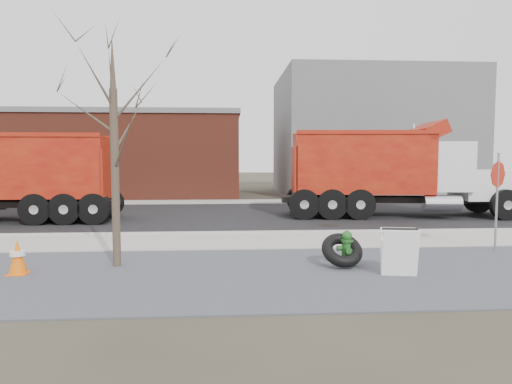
{
  "coord_description": "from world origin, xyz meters",
  "views": [
    {
      "loc": [
        -0.7,
        -12.98,
        2.5
      ],
      "look_at": [
        0.21,
        1.22,
        1.4
      ],
      "focal_mm": 32.0,
      "sensor_mm": 36.0,
      "label": 1
    }
  ],
  "objects": [
    {
      "name": "stop_sign",
      "position": [
        6.29,
        -1.64,
        1.79
      ],
      "size": [
        0.62,
        0.4,
        2.61
      ],
      "rotation": [
        0.0,
        0.0,
        0.16
      ],
      "color": "gray",
      "rests_on": "ground"
    },
    {
      "name": "truck_tire",
      "position": [
        1.88,
        -3.01,
        0.41
      ],
      "size": [
        0.99,
        0.94,
        0.78
      ],
      "color": "black",
      "rests_on": "ground"
    },
    {
      "name": "far_sidewalk",
      "position": [
        0.0,
        12.0,
        0.03
      ],
      "size": [
        60.0,
        2.0,
        0.06
      ],
      "primitive_type": "cube",
      "color": "#9E9B93",
      "rests_on": "ground"
    },
    {
      "name": "fire_hydrant",
      "position": [
        2.02,
        -2.88,
        0.38
      ],
      "size": [
        0.46,
        0.45,
        0.83
      ],
      "rotation": [
        0.0,
        0.0,
        -0.02
      ],
      "color": "#246026",
      "rests_on": "ground"
    },
    {
      "name": "building_brick",
      "position": [
        -10.0,
        17.0,
        2.65
      ],
      "size": [
        20.2,
        8.2,
        5.3
      ],
      "color": "maroon",
      "rests_on": "ground"
    },
    {
      "name": "traffic_cone_far",
      "position": [
        -5.11,
        -3.21,
        0.38
      ],
      "size": [
        0.4,
        0.4,
        0.77
      ],
      "color": "#FF6508",
      "rests_on": "ground"
    },
    {
      "name": "sandwich_board",
      "position": [
        2.87,
        -3.86,
        0.53
      ],
      "size": [
        0.79,
        0.58,
        1.01
      ],
      "rotation": [
        0.0,
        0.0,
        -0.18
      ],
      "color": "white",
      "rests_on": "ground"
    },
    {
      "name": "gravel_verge",
      "position": [
        0.0,
        -3.5,
        0.01
      ],
      "size": [
        60.0,
        5.0,
        0.03
      ],
      "primitive_type": "cube",
      "color": "slate",
      "rests_on": "ground"
    },
    {
      "name": "road",
      "position": [
        0.0,
        6.3,
        0.01
      ],
      "size": [
        60.0,
        9.4,
        0.02
      ],
      "primitive_type": "cube",
      "color": "black",
      "rests_on": "ground"
    },
    {
      "name": "dump_truck_red_b",
      "position": [
        -9.02,
        5.09,
        1.89
      ],
      "size": [
        8.83,
        2.58,
        3.71
      ],
      "rotation": [
        0.0,
        0.0,
        3.15
      ],
      "color": "black",
      "rests_on": "ground"
    },
    {
      "name": "curb",
      "position": [
        0.0,
        1.55,
        0.06
      ],
      "size": [
        60.0,
        0.15,
        0.11
      ],
      "primitive_type": "cube",
      "color": "#9E9B93",
      "rests_on": "ground"
    },
    {
      "name": "building_grey",
      "position": [
        9.0,
        18.0,
        4.0
      ],
      "size": [
        12.0,
        10.0,
        8.0
      ],
      "color": "slate",
      "rests_on": "ground"
    },
    {
      "name": "ground",
      "position": [
        0.0,
        0.0,
        0.0
      ],
      "size": [
        120.0,
        120.0,
        0.0
      ],
      "primitive_type": "plane",
      "color": "#383328",
      "rests_on": "ground"
    },
    {
      "name": "dump_truck_red_a",
      "position": [
        6.17,
        5.67,
        1.98
      ],
      "size": [
        9.87,
        3.45,
        3.91
      ],
      "rotation": [
        0.0,
        0.0,
        -0.09
      ],
      "color": "black",
      "rests_on": "ground"
    },
    {
      "name": "sidewalk",
      "position": [
        0.0,
        0.25,
        0.03
      ],
      "size": [
        60.0,
        2.5,
        0.06
      ],
      "primitive_type": "cube",
      "color": "#9E9B93",
      "rests_on": "ground"
    },
    {
      "name": "bare_tree",
      "position": [
        -3.2,
        -2.6,
        3.3
      ],
      "size": [
        3.2,
        3.2,
        5.2
      ],
      "color": "#382D23",
      "rests_on": "ground"
    }
  ]
}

